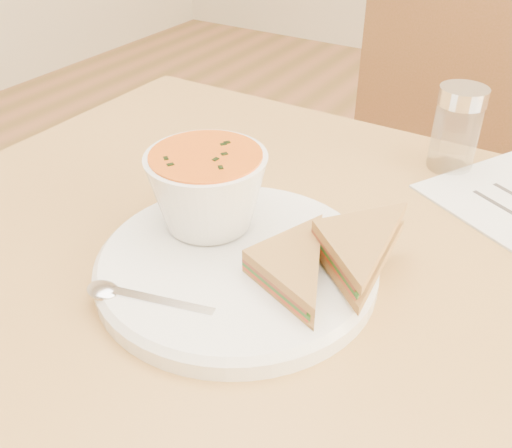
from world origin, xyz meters
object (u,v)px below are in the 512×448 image
Objects in this scene: chair_far at (397,247)px; plate at (237,266)px; soup_bowl at (208,193)px; condiment_shaker at (456,129)px.

chair_far reaches higher than plate.
chair_far is 3.32× the size of plate.
condiment_shaker is at bearing 60.50° from soup_bowl.
condiment_shaker is (0.11, 0.33, 0.05)m from plate.
soup_bowl reaches higher than plate.
soup_bowl is at bearing 87.60° from chair_far.
chair_far is at bearing 82.19° from soup_bowl.
condiment_shaker reaches higher than plate.
soup_bowl is 1.14× the size of condiment_shaker.
condiment_shaker is at bearing 70.88° from plate.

